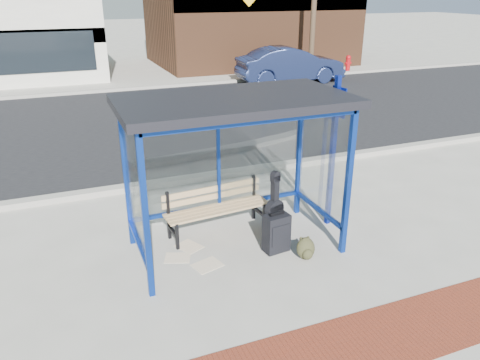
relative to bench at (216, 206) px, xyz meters
name	(u,v)px	position (x,y,z in m)	size (l,w,h in m)	color
ground	(235,247)	(0.11, -0.61, -0.47)	(120.00, 120.00, 0.00)	#B2ADA0
brick_paver_strip	(320,357)	(0.11, -3.21, -0.47)	(60.00, 1.00, 0.01)	maroon
curb_near	(186,180)	(0.11, 2.29, -0.41)	(60.00, 0.25, 0.12)	gray
street_asphalt	(141,123)	(0.11, 7.39, -0.47)	(60.00, 10.00, 0.00)	black
curb_far	(117,90)	(0.11, 12.49, -0.41)	(60.00, 0.25, 0.12)	gray
far_sidewalk	(110,83)	(0.11, 14.39, -0.47)	(60.00, 4.00, 0.01)	#B2ADA0
bus_shelter	(233,120)	(0.11, -0.54, 1.60)	(3.30, 1.80, 2.42)	navy
storefront_brown	(249,1)	(8.11, 17.88, 2.73)	(10.00, 7.08, 6.40)	#59331E
bench	(216,206)	(0.00, 0.00, 0.00)	(1.80, 0.59, 0.84)	black
guitar_bag	(274,215)	(0.81, -0.54, -0.07)	(0.42, 0.24, 1.10)	black
suitcase	(276,233)	(0.66, -0.95, -0.16)	(0.42, 0.30, 0.68)	black
backpack	(306,249)	(0.98, -1.33, -0.31)	(0.32, 0.30, 0.34)	#2D2D19
sign_post	(334,144)	(1.92, -0.43, 0.98)	(0.12, 0.32, 2.58)	navy
newspaper_a	(207,265)	(-0.47, -0.95, -0.47)	(0.41, 0.32, 0.01)	white
newspaper_b	(178,258)	(-0.83, -0.59, -0.47)	(0.38, 0.30, 0.01)	white
newspaper_c	(189,246)	(-0.58, -0.33, -0.47)	(0.39, 0.31, 0.01)	white
parked_car	(290,65)	(7.41, 11.61, 0.28)	(1.60, 4.58, 1.51)	#192246
fire_hydrant	(348,63)	(11.22, 12.84, -0.03)	(0.37, 0.25, 0.83)	#B60D12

